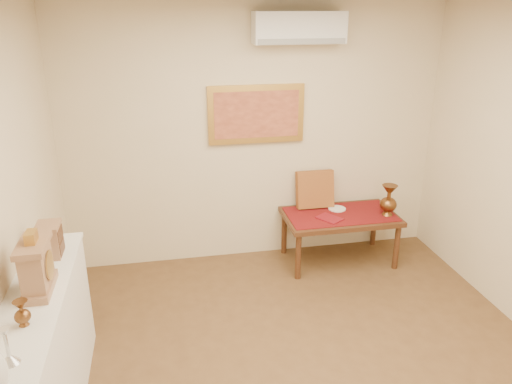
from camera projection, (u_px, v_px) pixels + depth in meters
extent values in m
cube|color=beige|center=(256.00, 137.00, 5.24)|extent=(4.00, 0.02, 2.70)
cube|color=maroon|center=(340.00, 214.00, 5.34)|extent=(1.14, 0.59, 0.01)
cylinder|color=white|center=(337.00, 209.00, 5.45)|extent=(0.19, 0.19, 0.01)
cube|color=maroon|center=(329.00, 218.00, 5.21)|extent=(0.29, 0.31, 0.01)
cube|color=maroon|center=(315.00, 189.00, 5.46)|extent=(0.41, 0.18, 0.42)
cube|color=white|center=(43.00, 374.00, 3.16)|extent=(0.35, 2.00, 0.95)
cube|color=white|center=(30.00, 308.00, 2.98)|extent=(0.37, 2.02, 0.03)
cube|color=#9E7251|center=(40.00, 287.00, 3.13)|extent=(0.16, 0.36, 0.05)
cube|color=#9E7251|center=(36.00, 266.00, 3.07)|extent=(0.14, 0.30, 0.25)
cylinder|color=beige|center=(49.00, 265.00, 3.09)|extent=(0.01, 0.17, 0.17)
cylinder|color=#BF903D|center=(50.00, 265.00, 3.09)|extent=(0.01, 0.19, 0.19)
cube|color=#9E7251|center=(32.00, 245.00, 3.02)|extent=(0.17, 0.34, 0.04)
cube|color=#BF903D|center=(31.00, 237.00, 3.00)|extent=(0.06, 0.11, 0.07)
cube|color=#9E7251|center=(50.00, 241.00, 3.54)|extent=(0.15, 0.20, 0.22)
cube|color=#4C2917|center=(62.00, 247.00, 3.57)|extent=(0.01, 0.17, 0.09)
cube|color=#4C2917|center=(60.00, 234.00, 3.53)|extent=(0.01, 0.17, 0.09)
cube|color=#9E7251|center=(47.00, 226.00, 3.49)|extent=(0.16, 0.21, 0.02)
cube|color=#4C2917|center=(340.00, 217.00, 5.35)|extent=(1.20, 0.70, 0.05)
cylinder|color=#4C2917|center=(298.00, 257.00, 5.08)|extent=(0.06, 0.06, 0.50)
cylinder|color=#4C2917|center=(397.00, 247.00, 5.28)|extent=(0.06, 0.06, 0.50)
cylinder|color=#4C2917|center=(284.00, 233.00, 5.61)|extent=(0.06, 0.06, 0.50)
cylinder|color=#4C2917|center=(374.00, 225.00, 5.81)|extent=(0.06, 0.06, 0.50)
cube|color=#BF903D|center=(256.00, 114.00, 5.13)|extent=(1.00, 0.05, 0.60)
cube|color=#C16543|center=(257.00, 115.00, 5.10)|extent=(0.88, 0.01, 0.48)
cube|color=silver|center=(299.00, 27.00, 4.80)|extent=(0.90, 0.24, 0.30)
cube|color=gray|center=(302.00, 41.00, 4.73)|extent=(0.86, 0.02, 0.05)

